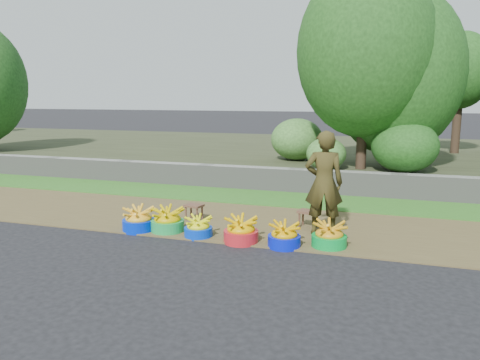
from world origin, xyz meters
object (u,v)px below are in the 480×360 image
(basin_c, at_px, (198,228))
(vendor_woman, at_px, (324,183))
(basin_e, at_px, (284,236))
(stool_left, at_px, (194,208))
(basin_f, at_px, (329,236))
(basin_d, at_px, (241,231))
(basin_a, at_px, (139,220))
(stool_right, at_px, (308,214))
(basin_b, at_px, (168,221))

(basin_c, height_order, vendor_woman, vendor_woman)
(basin_e, xyz_separation_m, stool_left, (-1.85, 0.95, 0.08))
(stool_left, bearing_deg, basin_f, -17.34)
(basin_d, distance_m, stool_left, 1.52)
(basin_a, xyz_separation_m, basin_e, (2.47, -0.09, -0.02))
(vendor_woman, bearing_deg, basin_d, 24.70)
(basin_f, xyz_separation_m, stool_right, (-0.46, 0.90, 0.08))
(basin_d, height_order, stool_right, basin_d)
(basin_c, relative_size, basin_f, 0.87)
(basin_c, bearing_deg, vendor_woman, 21.57)
(basin_b, bearing_deg, basin_a, -170.02)
(basin_d, relative_size, basin_e, 1.10)
(basin_e, relative_size, stool_right, 1.32)
(basin_c, bearing_deg, basin_f, 3.28)
(basin_e, bearing_deg, basin_f, 15.62)
(basin_b, relative_size, stool_left, 1.55)
(basin_b, relative_size, stool_right, 1.49)
(basin_d, xyz_separation_m, vendor_woman, (1.12, 0.78, 0.67))
(stool_left, xyz_separation_m, vendor_woman, (2.30, -0.16, 0.61))
(basin_d, xyz_separation_m, stool_left, (-1.18, 0.94, 0.06))
(basin_a, xyz_separation_m, basin_f, (3.10, 0.09, -0.01))
(vendor_woman, bearing_deg, basin_f, 96.43)
(basin_a, relative_size, basin_e, 1.10)
(basin_d, xyz_separation_m, stool_right, (0.84, 1.07, 0.07))
(basin_f, bearing_deg, vendor_woman, 106.62)
(basin_f, bearing_deg, basin_a, -178.37)
(stool_right, bearing_deg, basin_c, -146.85)
(basin_a, height_order, basin_f, basin_a)
(basin_b, xyz_separation_m, basin_f, (2.62, 0.00, -0.01))
(basin_c, distance_m, basin_f, 2.03)
(basin_e, bearing_deg, basin_a, 177.94)
(basin_a, relative_size, basin_c, 1.19)
(basin_a, relative_size, stool_left, 1.53)
(basin_e, xyz_separation_m, vendor_woman, (0.45, 0.79, 0.68))
(basin_e, bearing_deg, basin_c, 177.50)
(basin_d, distance_m, vendor_woman, 1.52)
(basin_b, bearing_deg, basin_e, -5.00)
(basin_a, relative_size, basin_f, 1.04)
(basin_d, bearing_deg, basin_c, 175.84)
(vendor_woman, bearing_deg, stool_left, -14.25)
(basin_f, height_order, stool_left, basin_f)
(basin_b, relative_size, vendor_woman, 0.33)
(basin_b, xyz_separation_m, basin_c, (0.59, -0.11, -0.03))
(basin_e, bearing_deg, basin_d, 179.30)
(basin_c, xyz_separation_m, stool_right, (1.56, 1.02, 0.10))
(basin_e, bearing_deg, stool_right, 81.12)
(basin_c, relative_size, basin_e, 0.93)
(basin_a, height_order, vendor_woman, vendor_woman)
(basin_e, xyz_separation_m, basin_f, (0.63, 0.18, 0.01))
(stool_right, bearing_deg, basin_b, -157.14)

